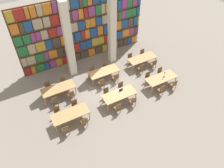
{
  "coord_description": "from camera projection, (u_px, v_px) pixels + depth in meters",
  "views": [
    {
      "loc": [
        -5.47,
        -10.23,
        11.62
      ],
      "look_at": [
        0.0,
        -0.13,
        0.69
      ],
      "focal_mm": 35.0,
      "sensor_mm": 36.0,
      "label": 1
    }
  ],
  "objects": [
    {
      "name": "chair_1",
      "position": [
        57.0,
        112.0,
        14.24
      ],
      "size": [
        0.42,
        0.4,
        0.88
      ],
      "rotation": [
        0.0,
        0.0,
        3.14
      ],
      "color": "brown",
      "rests_on": "ground_plane"
    },
    {
      "name": "chair_18",
      "position": [
        115.0,
        77.0,
        16.68
      ],
      "size": [
        0.42,
        0.4,
        0.88
      ],
      "color": "brown",
      "rests_on": "ground_plane"
    },
    {
      "name": "reading_table_3",
      "position": [
        58.0,
        89.0,
        15.49
      ],
      "size": [
        2.38,
        0.98,
        0.76
      ],
      "color": "tan",
      "rests_on": "ground_plane"
    },
    {
      "name": "reading_table_2",
      "position": [
        161.0,
        78.0,
        16.29
      ],
      "size": [
        2.38,
        0.98,
        0.76
      ],
      "color": "tan",
      "rests_on": "ground_plane"
    },
    {
      "name": "reading_table_1",
      "position": [
        119.0,
        95.0,
        15.06
      ],
      "size": [
        2.38,
        0.98,
        0.76
      ],
      "color": "tan",
      "rests_on": "ground_plane"
    },
    {
      "name": "reading_table_5",
      "position": [
        142.0,
        59.0,
        18.06
      ],
      "size": [
        2.38,
        0.98,
        0.76
      ],
      "color": "tan",
      "rests_on": "ground_plane"
    },
    {
      "name": "chair_13",
      "position": [
        48.0,
        87.0,
        15.94
      ],
      "size": [
        0.42,
        0.4,
        0.88
      ],
      "rotation": [
        0.0,
        0.0,
        3.14
      ],
      "color": "brown",
      "rests_on": "ground_plane"
    },
    {
      "name": "chair_2",
      "position": [
        84.0,
        122.0,
        13.68
      ],
      "size": [
        0.42,
        0.4,
        0.88
      ],
      "color": "brown",
      "rests_on": "ground_plane"
    },
    {
      "name": "pillar_center",
      "position": [
        112.0,
        29.0,
        16.98
      ],
      "size": [
        0.53,
        0.53,
        6.0
      ],
      "color": "silver",
      "rests_on": "ground_plane"
    },
    {
      "name": "chair_9",
      "position": [
        148.0,
        77.0,
        16.73
      ],
      "size": [
        0.42,
        0.4,
        0.88
      ],
      "rotation": [
        0.0,
        0.0,
        3.14
      ],
      "color": "brown",
      "rests_on": "ground_plane"
    },
    {
      "name": "reading_table_0",
      "position": [
        70.0,
        114.0,
        13.82
      ],
      "size": [
        2.38,
        0.98,
        0.76
      ],
      "color": "tan",
      "rests_on": "ground_plane"
    },
    {
      "name": "chair_15",
      "position": [
        64.0,
        81.0,
        16.36
      ],
      "size": [
        0.42,
        0.4,
        0.88
      ],
      "rotation": [
        0.0,
        0.0,
        3.14
      ],
      "color": "brown",
      "rests_on": "ground_plane"
    },
    {
      "name": "ground_plane",
      "position": [
        111.0,
        90.0,
        16.41
      ],
      "size": [
        40.0,
        40.0,
        0.0
      ],
      "primitive_type": "plane",
      "color": "gray"
    },
    {
      "name": "chair_17",
      "position": [
        93.0,
        71.0,
        17.26
      ],
      "size": [
        0.42,
        0.4,
        0.88
      ],
      "rotation": [
        0.0,
        0.0,
        3.14
      ],
      "color": "brown",
      "rests_on": "ground_plane"
    },
    {
      "name": "chair_6",
      "position": [
        133.0,
        101.0,
        14.93
      ],
      "size": [
        0.42,
        0.4,
        0.88
      ],
      "color": "brown",
      "rests_on": "ground_plane"
    },
    {
      "name": "bookshelf_bank",
      "position": [
        84.0,
        29.0,
        17.52
      ],
      "size": [
        10.75,
        0.35,
        5.5
      ],
      "color": "brown",
      "rests_on": "ground_plane"
    },
    {
      "name": "chair_0",
      "position": [
        65.0,
        129.0,
        13.26
      ],
      "size": [
        0.42,
        0.4,
        0.88
      ],
      "color": "brown",
      "rests_on": "ground_plane"
    },
    {
      "name": "chair_10",
      "position": [
        173.0,
        84.0,
        16.14
      ],
      "size": [
        0.42,
        0.4,
        0.88
      ],
      "color": "brown",
      "rests_on": "ground_plane"
    },
    {
      "name": "chair_8",
      "position": [
        161.0,
        89.0,
        15.74
      ],
      "size": [
        0.42,
        0.4,
        0.88
      ],
      "color": "brown",
      "rests_on": "ground_plane"
    },
    {
      "name": "chair_11",
      "position": [
        160.0,
        72.0,
        17.13
      ],
      "size": [
        0.42,
        0.4,
        0.88
      ],
      "rotation": [
        0.0,
        0.0,
        3.14
      ],
      "color": "brown",
      "rests_on": "ground_plane"
    },
    {
      "name": "chair_22",
      "position": [
        154.0,
        64.0,
        17.93
      ],
      "size": [
        0.42,
        0.4,
        0.88
      ],
      "color": "brown",
      "rests_on": "ground_plane"
    },
    {
      "name": "chair_12",
      "position": [
        55.0,
        101.0,
        14.96
      ],
      "size": [
        0.42,
        0.4,
        0.88
      ],
      "color": "brown",
      "rests_on": "ground_plane"
    },
    {
      "name": "chair_23",
      "position": [
        143.0,
        54.0,
        18.92
      ],
      "size": [
        0.42,
        0.4,
        0.88
      ],
      "rotation": [
        0.0,
        0.0,
        3.14
      ],
      "color": "brown",
      "rests_on": "ground_plane"
    },
    {
      "name": "chair_19",
      "position": [
        106.0,
        66.0,
        17.67
      ],
      "size": [
        0.42,
        0.4,
        0.88
      ],
      "rotation": [
        0.0,
        0.0,
        3.14
      ],
      "color": "brown",
      "rests_on": "ground_plane"
    },
    {
      "name": "reading_table_4",
      "position": [
        104.0,
        72.0,
        16.82
      ],
      "size": [
        2.38,
        0.98,
        0.76
      ],
      "color": "tan",
      "rests_on": "ground_plane"
    },
    {
      "name": "chair_14",
      "position": [
        71.0,
        95.0,
        15.37
      ],
      "size": [
        0.42,
        0.4,
        0.88
      ],
      "color": "brown",
      "rests_on": "ground_plane"
    },
    {
      "name": "chair_21",
      "position": [
        130.0,
        58.0,
        18.48
      ],
      "size": [
        0.42,
        0.4,
        0.88
      ],
      "rotation": [
        0.0,
        0.0,
        3.14
      ],
      "color": "brown",
      "rests_on": "ground_plane"
    },
    {
      "name": "chair_4",
      "position": [
        117.0,
        107.0,
        14.52
      ],
      "size": [
        0.42,
        0.4,
        0.88
      ],
      "color": "brown",
      "rests_on": "ground_plane"
    },
    {
      "name": "chair_7",
      "position": [
        121.0,
        87.0,
        15.92
      ],
      "size": [
        0.42,
        0.4,
        0.88
      ],
      "rotation": [
        0.0,
        0.0,
        3.14
      ],
      "color": "brown",
      "rests_on": "ground_plane"
    },
    {
      "name": "chair_3",
      "position": [
        75.0,
        105.0,
        14.67
      ],
      "size": [
        0.42,
        0.4,
        0.88
      ],
      "rotation": [
        0.0,
        0.0,
        3.14
      ],
      "color": "brown",
      "rests_on": "ground_plane"
    },
    {
      "name": "pillar_left",
      "position": [
        68.0,
        41.0,
        15.75
      ],
      "size": [
        0.53,
        0.53,
        6.0
      ],
      "color": "silver",
      "rests_on": "ground_plane"
    },
    {
      "name": "laptop",
      "position": [
        120.0,
        90.0,
        15.26
      ],
      "size": [
        0.32,
        0.22,
        0.21
      ],
      "rotation": [
        0.0,
        0.0,
        3.14
      ],
      "color": "silver",
      "rests_on": "reading_table_1"
    },
    {
      "name": "chair_20",
      "position": [
        141.0,
        68.0,
        17.49
      ],
      "size": [
        0.42,
        0.4,
        0.88
      ],
      "color": "brown",
      "rests_on": "ground_plane"
    },
    {
      "name": "desk_lamp_0",
      "position": [
        165.0,
        74.0,
        16.07
      ],
      "size": [
        0.14,
        0.14,
        0.48
      ],
      "color": "black",
      "rests_on": "reading_table_2"
    },
    {
      "name": "chair_5",
      "position": [
        107.0,
        93.0,
        15.5
      ],
      "size": [
        0.42,
        0.4,
        0.88
      ],
      "rotation": [
        0.0,
        0.0,
        3.14
      ],
      "color": "brown",
      "rests_on": "ground_plane"
    },
    {
      "name": "chair_16",
      "position": [
        101.0,
        83.0,
        16.27
      ],
      "size": [
        0.42,
        0.4,
        0.88
      ],
      "color": "brown",
      "rests_on": "ground_plane"
    }
  ]
}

